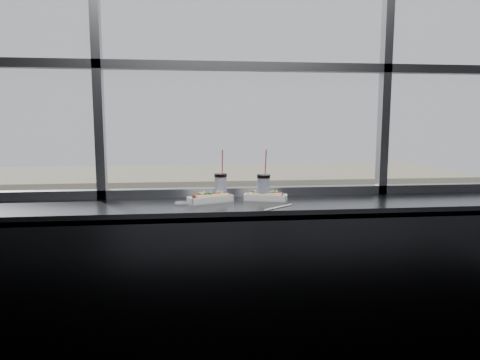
{
  "coord_description": "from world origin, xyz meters",
  "views": [
    {
      "loc": [
        -0.39,
        -1.49,
        1.61
      ],
      "look_at": [
        -0.08,
        1.23,
        1.25
      ],
      "focal_mm": 32.0,
      "sensor_mm": 36.0,
      "label": 1
    }
  ],
  "objects": [
    {
      "name": "plaza_ground",
      "position": [
        0.0,
        45.0,
        -11.0
      ],
      "size": [
        120.0,
        120.0,
        0.0
      ],
      "primitive_type": "plane",
      "color": "gray",
      "rests_on": "ground"
    },
    {
      "name": "pedestrian_a",
      "position": [
        -7.89,
        29.26,
        -9.88
      ],
      "size": [
        0.96,
        0.72,
        2.15
      ],
      "primitive_type": "imported",
      "rotation": [
        0.0,
        0.0,
        3.14
      ],
      "color": "#66605B",
      "rests_on": "far_sidewalk"
    },
    {
      "name": "counter",
      "position": [
        0.0,
        1.23,
        1.07
      ],
      "size": [
        6.0,
        0.55,
        0.06
      ],
      "primitive_type": "cube",
      "color": "#54565B",
      "rests_on": "ground"
    },
    {
      "name": "hotdog_tray_left",
      "position": [
        -0.27,
        1.26,
        1.13
      ],
      "size": [
        0.31,
        0.2,
        0.07
      ],
      "rotation": [
        0.0,
        0.0,
        0.38
      ],
      "color": "white",
      "rests_on": "counter"
    },
    {
      "name": "pedestrian_c",
      "position": [
        5.22,
        29.96,
        -9.94
      ],
      "size": [
        0.91,
        0.68,
        2.05
      ],
      "primitive_type": "imported",
      "rotation": [
        0.0,
        0.0,
        3.14
      ],
      "color": "#66605B",
      "rests_on": "far_sidewalk"
    },
    {
      "name": "pedestrian_d",
      "position": [
        7.12,
        29.66,
        -9.94
      ],
      "size": [
        0.9,
        0.68,
        2.03
      ],
      "primitive_type": "imported",
      "rotation": [
        0.0,
        0.0,
        3.14
      ],
      "color": "#66605B",
      "rests_on": "far_sidewalk"
    },
    {
      "name": "soda_cup_left",
      "position": [
        -0.19,
        1.41,
        1.2
      ],
      "size": [
        0.09,
        0.09,
        0.34
      ],
      "color": "white",
      "rests_on": "counter"
    },
    {
      "name": "tree_center",
      "position": [
        2.04,
        29.5,
        -7.57
      ],
      "size": [
        3.24,
        3.24,
        5.06
      ],
      "color": "#47382B",
      "rests_on": "far_sidewalk"
    },
    {
      "name": "loose_straw",
      "position": [
        0.13,
        1.03,
        1.1
      ],
      "size": [
        0.2,
        0.16,
        0.01
      ],
      "primitive_type": "cylinder",
      "rotation": [
        0.0,
        1.57,
        0.67
      ],
      "color": "white",
      "rests_on": "counter"
    },
    {
      "name": "tree_right",
      "position": [
        12.06,
        29.5,
        -8.05
      ],
      "size": [
        2.78,
        2.78,
        4.35
      ],
      "color": "#47382B",
      "rests_on": "far_sidewalk"
    },
    {
      "name": "tree_left",
      "position": [
        -9.5,
        29.5,
        -7.43
      ],
      "size": [
        3.37,
        3.37,
        5.27
      ],
      "color": "#47382B",
      "rests_on": "far_sidewalk"
    },
    {
      "name": "far_building",
      "position": [
        0.0,
        39.5,
        -7.0
      ],
      "size": [
        50.0,
        14.0,
        8.0
      ],
      "primitive_type": "cube",
      "color": "tan",
      "rests_on": "plaza_ground"
    },
    {
      "name": "window_glass",
      "position": [
        0.0,
        1.52,
        2.3
      ],
      "size": [
        6.0,
        0.0,
        6.0
      ],
      "primitive_type": "plane",
      "rotation": [
        1.57,
        0.0,
        0.0
      ],
      "color": "silver",
      "rests_on": "ground"
    },
    {
      "name": "car_near_d",
      "position": [
        6.11,
        17.5,
        -9.8
      ],
      "size": [
        3.78,
        7.19,
        2.29
      ],
      "primitive_type": "imported",
      "rotation": [
        0.0,
        0.0,
        1.43
      ],
      "color": "#B8BAB4",
      "rests_on": "street_asphalt"
    },
    {
      "name": "street_asphalt",
      "position": [
        0.0,
        21.5,
        -10.97
      ],
      "size": [
        80.0,
        10.0,
        0.06
      ],
      "primitive_type": "cube",
      "color": "black",
      "rests_on": "plaza_ground"
    },
    {
      "name": "wrapper",
      "position": [
        -0.46,
        1.21,
        1.11
      ],
      "size": [
        0.09,
        0.07,
        0.02
      ],
      "primitive_type": "ellipsoid",
      "color": "silver",
      "rests_on": "counter"
    },
    {
      "name": "pedestrian_b",
      "position": [
        -1.01,
        29.48,
        -10.02
      ],
      "size": [
        0.63,
        0.84,
        1.88
      ],
      "primitive_type": "imported",
      "rotation": [
        0.0,
        0.0,
        1.57
      ],
      "color": "#66605B",
      "rests_on": "far_sidewalk"
    },
    {
      "name": "hotdog_tray_right",
      "position": [
        0.1,
        1.29,
        1.13
      ],
      "size": [
        0.3,
        0.17,
        0.07
      ],
      "rotation": [
        0.0,
        0.0,
        -0.29
      ],
      "color": "white",
      "rests_on": "counter"
    },
    {
      "name": "far_sidewalk",
      "position": [
        0.0,
        29.5,
        -10.98
      ],
      "size": [
        80.0,
        6.0,
        0.04
      ],
      "primitive_type": "cube",
      "color": "gray",
      "rests_on": "plaza_ground"
    },
    {
      "name": "counter_fascia",
      "position": [
        0.0,
        0.97,
        0.55
      ],
      "size": [
        6.0,
        0.04,
        1.04
      ],
      "primitive_type": "cube",
      "color": "#54565B",
      "rests_on": "ground"
    },
    {
      "name": "car_far_b",
      "position": [
        3.19,
        25.5,
        -9.79
      ],
      "size": [
        3.78,
        7.2,
        2.29
      ],
      "primitive_type": "imported",
      "rotation": [
        0.0,
        0.0,
        1.43
      ],
      "color": "#B23129",
      "rests_on": "street_asphalt"
    },
    {
      "name": "car_far_c",
      "position": [
        12.8,
        25.5,
        -9.99
      ],
      "size": [
        3.11,
        5.96,
        1.9
      ],
      "primitive_type": "imported",
      "rotation": [
        0.0,
        0.0,
        1.44
      ],
      "color": "white",
      "rests_on": "street_asphalt"
    },
    {
      "name": "car_far_a",
      "position": [
        -8.38,
        25.5,
        -9.96
      ],
      "size": [
        2.97,
        6.06,
        1.95
      ],
      "primitive_type": "imported",
      "rotation": [
        0.0,
        0.0,
        1.48
      ],
      "color": "black",
      "rests_on": "street_asphalt"
    },
    {
      "name": "wall_back_lower",
      "position": [
        0.0,
        1.5,
        0.55
      ],
      "size": [
        6.0,
        0.0,
        6.0
      ],
      "primitive_type": "plane",
      "rotation": [
        1.57,
        0.0,
        0.0
      ],
      "color": "black",
      "rests_on": "ground"
    },
    {
      "name": "window_mullions",
      "position": [
        0.0,
        1.5,
        2.3
      ],
      "size": [
        6.0,
        0.08,
        2.4
      ],
      "primitive_type": null,
      "color": "gray",
      "rests_on": "ground"
    },
    {
      "name": "soda_cup_right",
      "position": [
        0.09,
        1.3,
        1.2
      ],
      "size": [
        0.09,
        0.09,
        0.34
      ],
      "color": "white",
      "rests_on": "counter"
    }
  ]
}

